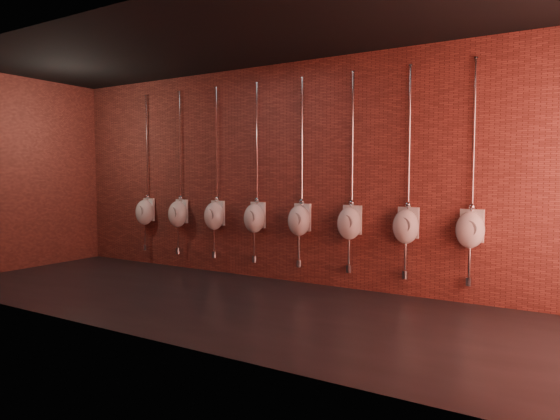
{
  "coord_description": "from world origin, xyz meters",
  "views": [
    {
      "loc": [
        3.75,
        -4.84,
        1.57
      ],
      "look_at": [
        0.25,
        0.9,
        1.1
      ],
      "focal_mm": 32.0,
      "sensor_mm": 36.0,
      "label": 1
    }
  ],
  "objects_px": {
    "urinal_3": "(255,217)",
    "urinal_0": "(145,211)",
    "urinal_1": "(178,213)",
    "urinal_7": "(470,228)",
    "urinal_6": "(406,225)",
    "urinal_4": "(299,219)",
    "urinal_2": "(214,215)",
    "urinal_5": "(350,222)"
  },
  "relations": [
    {
      "from": "urinal_3",
      "to": "urinal_0",
      "type": "bearing_deg",
      "value": 180.0
    },
    {
      "from": "urinal_0",
      "to": "urinal_1",
      "type": "relative_size",
      "value": 1.0
    },
    {
      "from": "urinal_1",
      "to": "urinal_7",
      "type": "relative_size",
      "value": 1.0
    },
    {
      "from": "urinal_7",
      "to": "urinal_3",
      "type": "bearing_deg",
      "value": 180.0
    },
    {
      "from": "urinal_0",
      "to": "urinal_3",
      "type": "bearing_deg",
      "value": 0.0
    },
    {
      "from": "urinal_3",
      "to": "urinal_6",
      "type": "height_order",
      "value": "same"
    },
    {
      "from": "urinal_3",
      "to": "urinal_4",
      "type": "height_order",
      "value": "same"
    },
    {
      "from": "urinal_2",
      "to": "urinal_6",
      "type": "relative_size",
      "value": 1.0
    },
    {
      "from": "urinal_2",
      "to": "urinal_3",
      "type": "xyz_separation_m",
      "value": [
        0.78,
        0.0,
        0.0
      ]
    },
    {
      "from": "urinal_5",
      "to": "urinal_6",
      "type": "distance_m",
      "value": 0.78
    },
    {
      "from": "urinal_5",
      "to": "urinal_6",
      "type": "xyz_separation_m",
      "value": [
        0.78,
        0.0,
        0.0
      ]
    },
    {
      "from": "urinal_2",
      "to": "urinal_5",
      "type": "height_order",
      "value": "same"
    },
    {
      "from": "urinal_1",
      "to": "urinal_4",
      "type": "relative_size",
      "value": 1.0
    },
    {
      "from": "urinal_5",
      "to": "urinal_3",
      "type": "bearing_deg",
      "value": 180.0
    },
    {
      "from": "urinal_1",
      "to": "urinal_6",
      "type": "xyz_separation_m",
      "value": [
        3.89,
        0.0,
        0.0
      ]
    },
    {
      "from": "urinal_1",
      "to": "urinal_2",
      "type": "height_order",
      "value": "same"
    },
    {
      "from": "urinal_0",
      "to": "urinal_7",
      "type": "relative_size",
      "value": 1.0
    },
    {
      "from": "urinal_3",
      "to": "urinal_5",
      "type": "bearing_deg",
      "value": 0.0
    },
    {
      "from": "urinal_1",
      "to": "urinal_3",
      "type": "relative_size",
      "value": 1.0
    },
    {
      "from": "urinal_2",
      "to": "urinal_4",
      "type": "height_order",
      "value": "same"
    },
    {
      "from": "urinal_5",
      "to": "urinal_7",
      "type": "bearing_deg",
      "value": 0.0
    },
    {
      "from": "urinal_4",
      "to": "urinal_6",
      "type": "height_order",
      "value": "same"
    },
    {
      "from": "urinal_1",
      "to": "urinal_0",
      "type": "bearing_deg",
      "value": 180.0
    },
    {
      "from": "urinal_5",
      "to": "urinal_6",
      "type": "relative_size",
      "value": 1.0
    },
    {
      "from": "urinal_3",
      "to": "urinal_7",
      "type": "xyz_separation_m",
      "value": [
        3.11,
        0.0,
        0.0
      ]
    },
    {
      "from": "urinal_4",
      "to": "urinal_6",
      "type": "xyz_separation_m",
      "value": [
        1.55,
        0.0,
        0.0
      ]
    },
    {
      "from": "urinal_0",
      "to": "urinal_5",
      "type": "relative_size",
      "value": 1.0
    },
    {
      "from": "urinal_2",
      "to": "urinal_7",
      "type": "xyz_separation_m",
      "value": [
        3.89,
        0.0,
        0.0
      ]
    },
    {
      "from": "urinal_1",
      "to": "urinal_7",
      "type": "distance_m",
      "value": 4.66
    },
    {
      "from": "urinal_3",
      "to": "urinal_1",
      "type": "bearing_deg",
      "value": 180.0
    },
    {
      "from": "urinal_2",
      "to": "urinal_3",
      "type": "relative_size",
      "value": 1.0
    },
    {
      "from": "urinal_4",
      "to": "urinal_1",
      "type": "bearing_deg",
      "value": 180.0
    },
    {
      "from": "urinal_3",
      "to": "urinal_7",
      "type": "distance_m",
      "value": 3.11
    },
    {
      "from": "urinal_1",
      "to": "urinal_3",
      "type": "xyz_separation_m",
      "value": [
        1.55,
        0.0,
        0.0
      ]
    },
    {
      "from": "urinal_2",
      "to": "urinal_7",
      "type": "distance_m",
      "value": 3.89
    },
    {
      "from": "urinal_1",
      "to": "urinal_4",
      "type": "distance_m",
      "value": 2.33
    },
    {
      "from": "urinal_0",
      "to": "urinal_5",
      "type": "distance_m",
      "value": 3.89
    },
    {
      "from": "urinal_2",
      "to": "urinal_6",
      "type": "height_order",
      "value": "same"
    },
    {
      "from": "urinal_2",
      "to": "urinal_3",
      "type": "bearing_deg",
      "value": 0.0
    },
    {
      "from": "urinal_3",
      "to": "urinal_5",
      "type": "height_order",
      "value": "same"
    },
    {
      "from": "urinal_0",
      "to": "urinal_6",
      "type": "bearing_deg",
      "value": 0.0
    },
    {
      "from": "urinal_2",
      "to": "urinal_0",
      "type": "bearing_deg",
      "value": 180.0
    }
  ]
}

